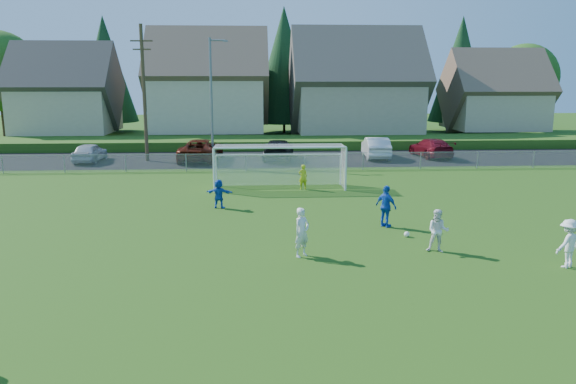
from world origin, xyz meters
name	(u,v)px	position (x,y,z in m)	size (l,w,h in m)	color
ground	(304,293)	(0.00, 0.00, 0.00)	(160.00, 160.00, 0.00)	#193D0C
asphalt_lot	(273,159)	(0.00, 27.50, 0.01)	(60.00, 60.00, 0.00)	black
grass_embankment	(270,143)	(0.00, 35.00, 0.40)	(70.00, 6.00, 0.80)	#1E420F
soccer_ball	(407,234)	(4.60, 5.63, 0.11)	(0.22, 0.22, 0.22)	white
player_white_a	(302,232)	(0.21, 3.44, 0.88)	(0.64, 0.42, 1.77)	white
player_white_b	(438,231)	(5.18, 3.64, 0.79)	(0.77, 0.60, 1.59)	white
player_white_c	(568,243)	(8.98, 1.75, 0.83)	(1.07, 0.61, 1.65)	white
player_blue_a	(386,206)	(4.11, 7.20, 0.89)	(1.05, 0.44, 1.78)	#1347B6
player_blue_b	(219,194)	(-3.16, 11.14, 0.71)	(1.31, 0.42, 1.42)	#1347B6
goalkeeper	(303,177)	(1.30, 15.50, 0.71)	(0.52, 0.34, 1.42)	#C7D118
car_a	(90,152)	(-13.70, 26.80, 0.71)	(1.68, 4.18, 1.43)	#B7BABF
car_c	(201,150)	(-5.45, 26.89, 0.82)	(2.73, 5.92, 1.65)	#551709
car_d	(278,150)	(0.41, 26.97, 0.77)	(2.17, 5.33, 1.55)	black
car_f	(376,148)	(8.07, 27.51, 0.82)	(1.73, 4.97, 1.64)	silver
car_g	(431,148)	(12.52, 27.71, 0.74)	(2.07, 5.10, 1.48)	#610A16
soccer_goal	(279,160)	(0.00, 16.05, 1.63)	(7.42, 1.90, 2.50)	white
chainlink_fence	(275,161)	(0.00, 22.00, 0.63)	(52.06, 0.06, 1.20)	gray
streetlight	(212,96)	(-4.45, 26.00, 4.84)	(1.38, 0.18, 9.00)	slate
utility_pole	(144,92)	(-9.50, 27.00, 5.15)	(1.60, 0.26, 10.00)	#473321
houses_row	(287,66)	(1.97, 42.46, 7.33)	(53.90, 11.45, 13.27)	tan
tree_row	(275,71)	(1.04, 48.74, 6.91)	(65.98, 12.36, 13.80)	#382616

